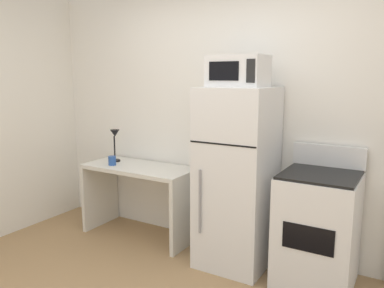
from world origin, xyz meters
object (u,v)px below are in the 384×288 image
(desk_lamp, at_px, (115,140))
(refrigerator, at_px, (237,178))
(desk, at_px, (140,187))
(microwave, at_px, (238,71))
(coffee_mug, at_px, (112,161))
(oven_range, at_px, (317,228))

(desk_lamp, height_order, refrigerator, refrigerator)
(desk, distance_m, microwave, 1.63)
(desk, bearing_deg, coffee_mug, -157.41)
(desk, height_order, desk_lamp, desk_lamp)
(refrigerator, distance_m, microwave, 0.92)
(microwave, bearing_deg, oven_range, 2.48)
(desk_lamp, bearing_deg, microwave, -3.42)
(desk, xyz_separation_m, refrigerator, (1.12, -0.04, 0.26))
(coffee_mug, distance_m, microwave, 1.66)
(desk_lamp, bearing_deg, oven_range, -1.51)
(desk, xyz_separation_m, desk_lamp, (-0.34, 0.03, 0.47))
(desk, xyz_separation_m, microwave, (1.12, -0.06, 1.18))
(microwave, distance_m, oven_range, 1.42)
(desk, bearing_deg, refrigerator, -2.10)
(refrigerator, bearing_deg, oven_range, 0.75)
(desk, relative_size, coffee_mug, 12.37)
(coffee_mug, distance_m, oven_range, 2.11)
(desk, distance_m, desk_lamp, 0.58)
(coffee_mug, relative_size, oven_range, 0.09)
(desk, height_order, coffee_mug, coffee_mug)
(desk_lamp, relative_size, refrigerator, 0.22)
(refrigerator, xyz_separation_m, oven_range, (0.70, 0.01, -0.32))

